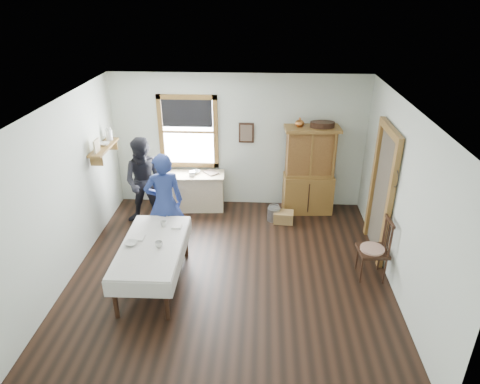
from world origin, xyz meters
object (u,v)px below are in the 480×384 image
(pail, at_px, (274,214))
(wicker_basket, at_px, (283,217))
(dining_table, at_px, (154,264))
(figure_dark, at_px, (146,185))
(woman_blue, at_px, (165,206))
(work_counter, at_px, (192,191))
(spindle_chair, at_px, (373,248))
(china_hutch, at_px, (309,171))

(pail, relative_size, wicker_basket, 0.70)
(dining_table, relative_size, figure_dark, 1.13)
(dining_table, bearing_deg, woman_blue, 90.70)
(woman_blue, bearing_deg, pail, -169.38)
(woman_blue, height_order, figure_dark, woman_blue)
(work_counter, xyz_separation_m, spindle_chair, (3.16, -2.11, 0.13))
(pail, height_order, figure_dark, figure_dark)
(china_hutch, distance_m, figure_dark, 3.16)
(wicker_basket, height_order, figure_dark, figure_dark)
(work_counter, bearing_deg, pail, -17.62)
(wicker_basket, bearing_deg, china_hutch, 45.12)
(work_counter, bearing_deg, wicker_basket, -18.30)
(china_hutch, relative_size, wicker_basket, 4.72)
(woman_blue, bearing_deg, figure_dark, -77.19)
(dining_table, bearing_deg, figure_dark, 106.54)
(wicker_basket, bearing_deg, spindle_chair, -51.51)
(spindle_chair, distance_m, wicker_basket, 2.13)
(work_counter, distance_m, dining_table, 2.49)
(spindle_chair, distance_m, figure_dark, 4.21)
(work_counter, xyz_separation_m, china_hutch, (2.35, 0.02, 0.50))
(china_hutch, distance_m, pail, 1.10)
(china_hutch, distance_m, spindle_chair, 2.31)
(pail, bearing_deg, china_hutch, 31.94)
(work_counter, height_order, wicker_basket, work_counter)
(china_hutch, height_order, figure_dark, china_hutch)
(work_counter, relative_size, dining_table, 0.75)
(dining_table, bearing_deg, pail, 48.14)
(woman_blue, bearing_deg, china_hutch, -168.76)
(wicker_basket, bearing_deg, woman_blue, -154.18)
(pail, bearing_deg, dining_table, -131.86)
(spindle_chair, bearing_deg, pail, 127.00)
(work_counter, distance_m, spindle_chair, 3.81)
(pail, xyz_separation_m, woman_blue, (-1.87, -1.07, 0.68))
(pail, height_order, wicker_basket, pail)
(figure_dark, bearing_deg, dining_table, -74.26)
(pail, height_order, woman_blue, woman_blue)
(work_counter, bearing_deg, china_hutch, -3.60)
(woman_blue, relative_size, figure_dark, 1.04)
(pail, relative_size, woman_blue, 0.16)
(pail, relative_size, figure_dark, 0.17)
(work_counter, xyz_separation_m, pail, (1.67, -0.41, -0.25))
(china_hutch, height_order, wicker_basket, china_hutch)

